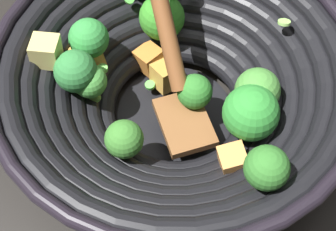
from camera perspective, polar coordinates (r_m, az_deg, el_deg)
The scene contains 2 objects.
ground_plane at distance 0.57m, azimuth 0.83°, elevation -0.29°, with size 4.00×4.00×0.00m, color black.
wok at distance 0.51m, azimuth 0.83°, elevation 4.08°, with size 0.38×0.38×0.24m.
Camera 1 is at (-0.28, 0.09, 0.49)m, focal length 53.18 mm.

